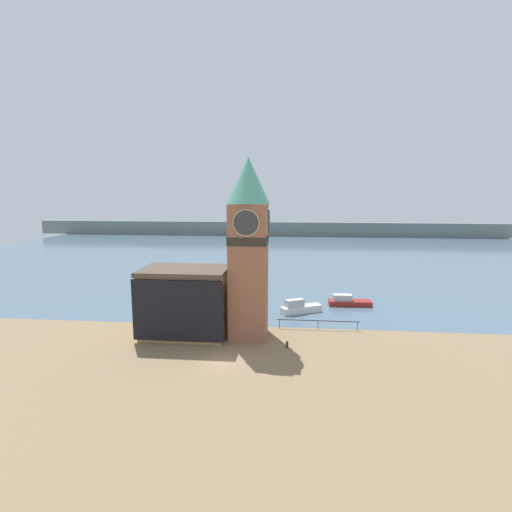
% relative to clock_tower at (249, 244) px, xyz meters
% --- Properties ---
extents(ground_plane, '(160.00, 160.00, 0.00)m').
position_rel_clock_tower_xyz_m(ground_plane, '(-1.86, -7.37, -10.44)').
color(ground_plane, '#846B4C').
extents(water, '(160.00, 120.00, 0.00)m').
position_rel_clock_tower_xyz_m(water, '(-1.86, 63.25, -10.44)').
color(water, slate).
rests_on(water, ground_plane).
extents(far_shoreline, '(180.00, 3.00, 5.00)m').
position_rel_clock_tower_xyz_m(far_shoreline, '(-1.86, 103.25, -7.94)').
color(far_shoreline, slate).
rests_on(far_shoreline, water).
extents(pier_railing, '(9.71, 0.08, 1.09)m').
position_rel_clock_tower_xyz_m(pier_railing, '(7.87, 3.00, -9.49)').
color(pier_railing, '#232328').
rests_on(pier_railing, ground_plane).
extents(clock_tower, '(4.66, 4.66, 19.68)m').
position_rel_clock_tower_xyz_m(clock_tower, '(0.00, 0.00, 0.00)').
color(clock_tower, '#935B42').
rests_on(clock_tower, ground_plane).
extents(pier_building, '(9.69, 6.56, 7.65)m').
position_rel_clock_tower_xyz_m(pier_building, '(-7.18, -0.22, -6.59)').
color(pier_building, tan).
rests_on(pier_building, ground_plane).
extents(boat_near, '(5.69, 3.95, 1.92)m').
position_rel_clock_tower_xyz_m(boat_near, '(5.78, 9.29, -9.74)').
color(boat_near, silver).
rests_on(boat_near, water).
extents(boat_far, '(6.04, 2.13, 1.56)m').
position_rel_clock_tower_xyz_m(boat_far, '(12.68, 13.57, -9.87)').
color(boat_far, maroon).
rests_on(boat_far, water).
extents(mooring_bollard_near, '(0.28, 0.28, 0.70)m').
position_rel_clock_tower_xyz_m(mooring_bollard_near, '(4.35, -2.96, -10.06)').
color(mooring_bollard_near, '#2D2D33').
rests_on(mooring_bollard_near, ground_plane).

